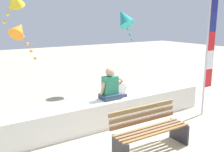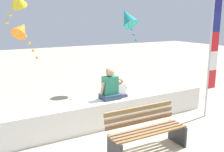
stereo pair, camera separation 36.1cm
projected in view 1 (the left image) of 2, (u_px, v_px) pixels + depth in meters
ground_plane at (134, 141)px, 5.79m from camera, size 40.00×40.00×0.00m
seawall_ledge at (108, 112)px, 6.62m from camera, size 5.97×0.59×0.67m
park_bench at (149, 130)px, 5.35m from camera, size 1.70×0.63×0.88m
person_adult at (110, 87)px, 6.56m from camera, size 0.53×0.39×0.82m
person_child at (120, 90)px, 6.76m from camera, size 0.33×0.24×0.50m
flag_banner at (209, 47)px, 7.04m from camera, size 0.33×0.05×3.35m
kite_orange at (19, 30)px, 6.50m from camera, size 0.67×0.67×1.04m
kite_teal at (124, 18)px, 8.11m from camera, size 0.76×0.82×1.12m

